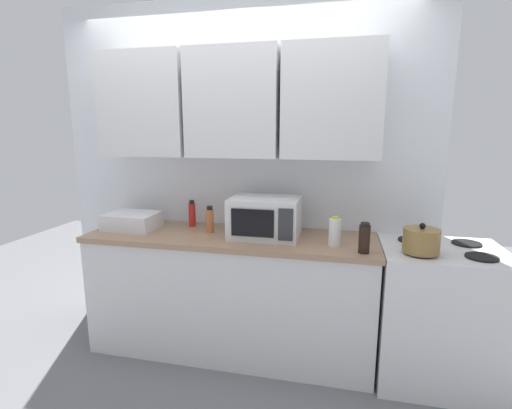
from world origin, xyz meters
TOP-DOWN VIEW (x-y plane):
  - wall_back_with_cabinets at (0.00, -0.07)m, footprint 2.95×0.38m
  - counter_run at (0.00, -0.30)m, footprint 2.08×0.63m
  - stove_range at (1.42, -0.32)m, footprint 0.76×0.64m
  - kettle at (1.25, -0.46)m, footprint 0.21×0.21m
  - microwave at (0.25, -0.29)m, footprint 0.48×0.37m
  - dish_rack at (-0.78, -0.30)m, footprint 0.38×0.30m
  - bottle_white_jar at (0.74, -0.40)m, footprint 0.08×0.08m
  - bottle_red_sauce at (-0.36, -0.13)m, footprint 0.05×0.05m
  - bottle_spice_jar at (-0.16, -0.27)m, footprint 0.06×0.06m
  - bottle_soy_dark at (0.92, -0.51)m, footprint 0.07×0.07m

SIDE VIEW (x-z plane):
  - counter_run at x=0.00m, z-range 0.00..0.90m
  - stove_range at x=1.42m, z-range 0.00..0.91m
  - dish_rack at x=-0.78m, z-range 0.90..1.02m
  - kettle at x=1.25m, z-range 0.89..1.08m
  - bottle_white_jar at x=0.74m, z-range 0.89..1.09m
  - bottle_soy_dark at x=0.92m, z-range 0.90..1.09m
  - bottle_spice_jar at x=-0.16m, z-range 0.89..1.09m
  - bottle_red_sauce at x=-0.36m, z-range 0.89..1.10m
  - microwave at x=0.25m, z-range 0.90..1.18m
  - wall_back_with_cabinets at x=0.00m, z-range 0.27..2.87m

